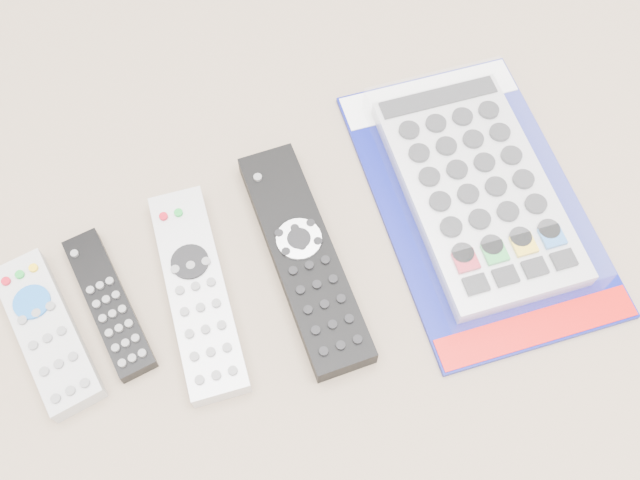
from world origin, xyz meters
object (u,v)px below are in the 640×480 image
remote_small_grey (47,332)px  jumbo_remote_packaged (477,188)px  remote_large_black (304,257)px  remote_slim_black (109,304)px  remote_silver_dvd (198,291)px

remote_small_grey → jumbo_remote_packaged: 0.46m
remote_large_black → jumbo_remote_packaged: 0.20m
remote_small_grey → remote_large_black: 0.26m
remote_small_grey → jumbo_remote_packaged: bearing=-10.4°
remote_slim_black → remote_silver_dvd: remote_silver_dvd is taller
remote_large_black → remote_slim_black: bearing=174.6°
remote_silver_dvd → remote_small_grey: bearing=-179.5°
remote_large_black → jumbo_remote_packaged: (0.20, -0.02, 0.01)m
remote_small_grey → jumbo_remote_packaged: (0.45, -0.06, 0.01)m
remote_large_black → jumbo_remote_packaged: bearing=2.9°
remote_slim_black → remote_silver_dvd: (0.08, -0.03, 0.00)m
remote_slim_black → remote_large_black: remote_large_black is taller
remote_large_black → jumbo_remote_packaged: size_ratio=0.69×
remote_silver_dvd → jumbo_remote_packaged: jumbo_remote_packaged is taller
remote_slim_black → remote_small_grey: bearing=-179.2°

